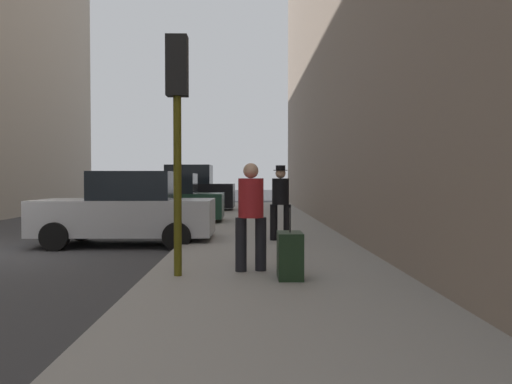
{
  "coord_description": "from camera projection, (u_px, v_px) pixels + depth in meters",
  "views": [
    {
      "loc": [
        5.56,
        -10.52,
        1.62
      ],
      "look_at": [
        5.8,
        4.62,
        1.21
      ],
      "focal_mm": 35.0,
      "sensor_mm": 36.0,
      "label": 1
    }
  ],
  "objects": [
    {
      "name": "parked_silver_sedan",
      "position": [
        128.0,
        210.0,
        12.06
      ],
      "size": [
        4.21,
        2.07,
        1.79
      ],
      "color": "#B7BABF",
      "rests_on": "ground_plane"
    },
    {
      "name": "pedestrian_with_fedora",
      "position": [
        281.0,
        199.0,
        11.81
      ],
      "size": [
        0.51,
        0.42,
        1.78
      ],
      "color": "black",
      "rests_on": "sidewalk"
    },
    {
      "name": "rolling_suitcase",
      "position": [
        290.0,
        255.0,
        7.3
      ],
      "size": [
        0.36,
        0.56,
        1.04
      ],
      "color": "black",
      "rests_on": "sidewalk"
    },
    {
      "name": "sidewalk",
      "position": [
        269.0,
        251.0,
        10.57
      ],
      "size": [
        4.0,
        40.0,
        0.15
      ],
      "primitive_type": "cube",
      "color": "gray",
      "rests_on": "ground_plane"
    },
    {
      "name": "parked_black_suv",
      "position": [
        186.0,
        191.0,
        23.35
      ],
      "size": [
        4.65,
        2.16,
        2.25
      ],
      "color": "black",
      "rests_on": "ground_plane"
    },
    {
      "name": "pedestrian_in_red_jacket",
      "position": [
        251.0,
        211.0,
        7.89
      ],
      "size": [
        0.53,
        0.47,
        1.71
      ],
      "color": "black",
      "rests_on": "sidewalk"
    },
    {
      "name": "parked_dark_green_sedan",
      "position": [
        163.0,
        201.0,
        17.11
      ],
      "size": [
        4.2,
        2.06,
        1.79
      ],
      "color": "#193828",
      "rests_on": "ground_plane"
    },
    {
      "name": "fire_hydrant",
      "position": [
        217.0,
        210.0,
        17.81
      ],
      "size": [
        0.42,
        0.22,
        0.7
      ],
      "color": "red",
      "rests_on": "sidewalk"
    },
    {
      "name": "traffic_light",
      "position": [
        177.0,
        102.0,
        7.47
      ],
      "size": [
        0.32,
        0.32,
        3.6
      ],
      "color": "#514C0F",
      "rests_on": "sidewalk"
    }
  ]
}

